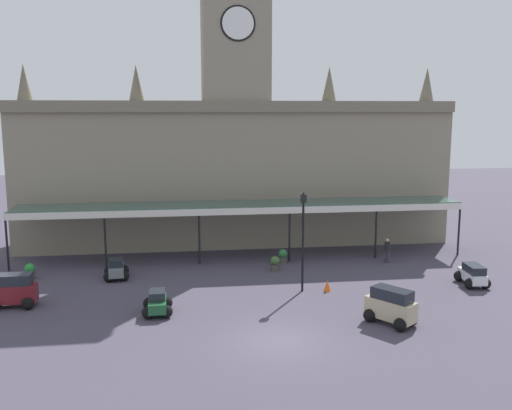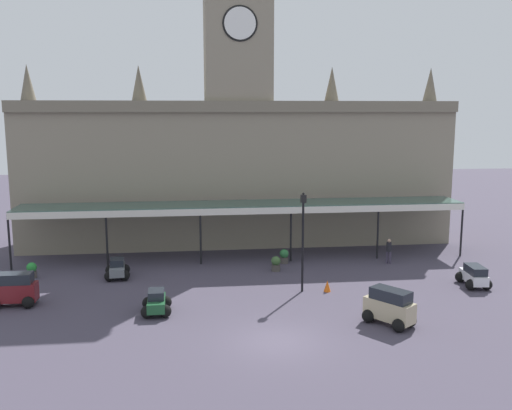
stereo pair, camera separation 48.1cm
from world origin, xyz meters
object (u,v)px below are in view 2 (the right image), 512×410
at_px(car_white_estate, 474,277).
at_px(planter_by_canopy, 32,270).
at_px(victorian_lamppost, 303,231).
at_px(car_green_sedan, 156,303).
at_px(traffic_cone, 327,286).
at_px(pedestrian_near_entrance, 389,250).
at_px(car_beige_van, 389,308).
at_px(planter_forecourt_centre, 284,256).
at_px(planter_near_kerb, 276,263).
at_px(car_maroon_van, 13,291).
at_px(car_grey_sedan, 117,270).

height_order(car_white_estate, planter_by_canopy, car_white_estate).
bearing_deg(victorian_lamppost, car_green_sedan, -162.37).
bearing_deg(traffic_cone, pedestrian_near_entrance, 44.25).
distance_m(car_beige_van, planter_forecourt_centre, 11.95).
relative_size(car_white_estate, victorian_lamppost, 0.41).
height_order(car_beige_van, victorian_lamppost, victorian_lamppost).
distance_m(pedestrian_near_entrance, victorian_lamppost, 9.04).
height_order(pedestrian_near_entrance, planter_near_kerb, pedestrian_near_entrance).
height_order(planter_forecourt_centre, planter_near_kerb, same).
height_order(car_maroon_van, planter_by_canopy, car_maroon_van).
bearing_deg(car_maroon_van, planter_forecourt_centre, 23.12).
bearing_deg(pedestrian_near_entrance, car_beige_van, -109.64).
bearing_deg(traffic_cone, car_grey_sedan, 161.05).
height_order(victorian_lamppost, planter_forecourt_centre, victorian_lamppost).
distance_m(car_beige_van, traffic_cone, 5.58).
relative_size(car_grey_sedan, car_green_sedan, 1.03).
distance_m(car_maroon_van, pedestrian_near_entrance, 23.19).
bearing_deg(planter_by_canopy, victorian_lamppost, -16.01).
xyz_separation_m(car_white_estate, traffic_cone, (-8.72, 0.06, -0.24)).
height_order(car_grey_sedan, car_beige_van, car_beige_van).
height_order(car_beige_van, planter_near_kerb, car_beige_van).
xyz_separation_m(car_green_sedan, victorian_lamppost, (8.03, 2.55, 2.97)).
xyz_separation_m(car_grey_sedan, planter_by_canopy, (-5.21, 0.61, -0.01)).
relative_size(car_maroon_van, victorian_lamppost, 0.42).
relative_size(car_maroon_van, car_white_estate, 1.04).
distance_m(car_maroon_van, planter_forecourt_centre, 16.87).
height_order(car_maroon_van, pedestrian_near_entrance, car_maroon_van).
distance_m(car_white_estate, planter_forecourt_centre, 11.94).
xyz_separation_m(pedestrian_near_entrance, planter_by_canopy, (-22.88, -0.62, -0.42)).
height_order(traffic_cone, planter_by_canopy, planter_by_canopy).
bearing_deg(planter_near_kerb, victorian_lamppost, -78.83).
xyz_separation_m(car_maroon_van, traffic_cone, (16.93, 0.37, -0.48)).
bearing_deg(traffic_cone, planter_by_canopy, 164.61).
relative_size(traffic_cone, planter_by_canopy, 0.68).
bearing_deg(planter_forecourt_centre, car_white_estate, -31.85).
distance_m(victorian_lamppost, traffic_cone, 3.46).
xyz_separation_m(traffic_cone, planter_forecourt_centre, (-1.42, 6.25, 0.16)).
bearing_deg(car_grey_sedan, victorian_lamppost, -20.29).
bearing_deg(planter_forecourt_centre, traffic_cone, -77.19).
distance_m(planter_forecourt_centre, planter_by_canopy, 16.00).
relative_size(car_beige_van, pedestrian_near_entrance, 1.54).
bearing_deg(planter_forecourt_centre, car_green_sedan, -132.98).
xyz_separation_m(car_beige_van, planter_by_canopy, (-19.07, 10.05, -0.32)).
xyz_separation_m(car_grey_sedan, car_beige_van, (13.86, -9.45, 0.30)).
relative_size(traffic_cone, planter_near_kerb, 0.68).
bearing_deg(car_beige_van, car_grey_sedan, 145.73).
relative_size(car_green_sedan, car_beige_van, 0.80).
relative_size(car_maroon_van, planter_forecourt_centre, 2.50).
relative_size(car_grey_sedan, traffic_cone, 3.26).
distance_m(car_grey_sedan, car_green_sedan, 7.06).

